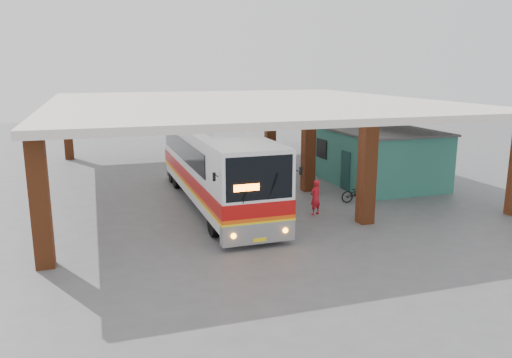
{
  "coord_description": "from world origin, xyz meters",
  "views": [
    {
      "loc": [
        -7.68,
        -20.87,
        6.45
      ],
      "look_at": [
        -0.88,
        0.0,
        1.54
      ],
      "focal_mm": 35.0,
      "sensor_mm": 36.0,
      "label": 1
    }
  ],
  "objects_px": {
    "motorcycle": "(358,193)",
    "red_chair": "(308,170)",
    "pedestrian": "(315,197)",
    "coach_bus": "(215,165)"
  },
  "relations": [
    {
      "from": "coach_bus",
      "to": "red_chair",
      "type": "xyz_separation_m",
      "value": [
        6.91,
        4.69,
        -1.59
      ]
    },
    {
      "from": "coach_bus",
      "to": "red_chair",
      "type": "relative_size",
      "value": 18.48
    },
    {
      "from": "motorcycle",
      "to": "pedestrian",
      "type": "relative_size",
      "value": 1.12
    },
    {
      "from": "motorcycle",
      "to": "red_chair",
      "type": "bearing_deg",
      "value": 1.43
    },
    {
      "from": "motorcycle",
      "to": "red_chair",
      "type": "distance_m",
      "value": 6.5
    },
    {
      "from": "coach_bus",
      "to": "motorcycle",
      "type": "height_order",
      "value": "coach_bus"
    },
    {
      "from": "motorcycle",
      "to": "pedestrian",
      "type": "bearing_deg",
      "value": 116.99
    },
    {
      "from": "coach_bus",
      "to": "red_chair",
      "type": "distance_m",
      "value": 8.5
    },
    {
      "from": "coach_bus",
      "to": "pedestrian",
      "type": "relative_size",
      "value": 8.39
    },
    {
      "from": "motorcycle",
      "to": "pedestrian",
      "type": "xyz_separation_m",
      "value": [
        -2.9,
        -1.29,
        0.33
      ]
    }
  ]
}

